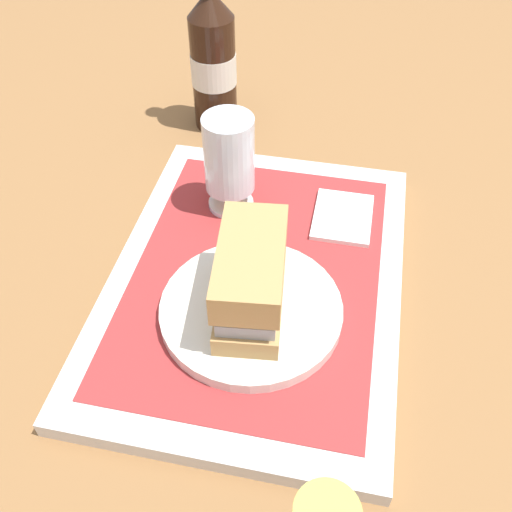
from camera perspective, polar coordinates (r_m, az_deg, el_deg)
name	(u,v)px	position (r m, az deg, el deg)	size (l,w,h in m)	color
ground_plane	(256,286)	(0.67, 0.00, -2.99)	(3.00, 3.00, 0.00)	olive
tray	(256,281)	(0.66, 0.00, -2.42)	(0.44, 0.32, 0.02)	silver
placemat	(256,274)	(0.65, 0.00, -1.80)	(0.38, 0.27, 0.00)	#9E2D2D
plate	(251,310)	(0.61, -0.48, -5.31)	(0.19, 0.19, 0.01)	silver
sandwich	(251,275)	(0.57, -0.48, -1.90)	(0.14, 0.08, 0.08)	tan
beer_glass	(229,161)	(0.69, -2.63, 9.25)	(0.06, 0.06, 0.12)	silver
napkin_folded	(343,217)	(0.72, 8.49, 3.81)	(0.09, 0.07, 0.01)	white
beer_bottle	(213,59)	(0.87, -4.22, 18.66)	(0.07, 0.07, 0.27)	black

